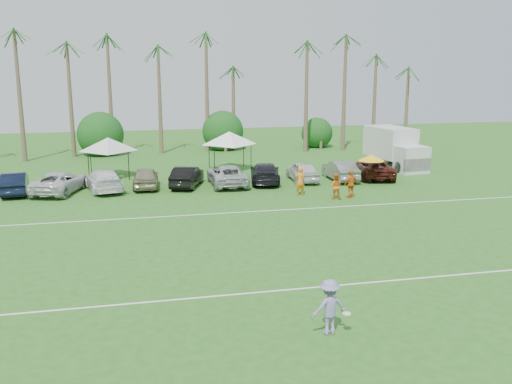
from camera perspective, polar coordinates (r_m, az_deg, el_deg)
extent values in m
plane|color=#29621D|center=(19.80, -1.29, -12.41)|extent=(120.00, 120.00, 0.00)
cube|color=white|center=(21.59, -2.38, -10.22)|extent=(80.00, 0.10, 0.01)
cube|color=white|center=(32.88, -6.20, -2.29)|extent=(80.00, 0.10, 0.01)
cone|color=brown|center=(56.35, -21.65, 8.19)|extent=(0.44, 0.44, 10.00)
cone|color=brown|center=(55.86, -17.59, 8.97)|extent=(0.44, 0.44, 11.00)
cone|color=brown|center=(55.78, -13.36, 7.66)|extent=(0.44, 0.44, 8.00)
cone|color=brown|center=(55.86, -9.24, 8.35)|extent=(0.44, 0.44, 9.00)
cone|color=brown|center=(56.22, -5.14, 9.00)|extent=(0.44, 0.44, 10.00)
cone|color=brown|center=(56.87, -1.10, 9.59)|extent=(0.44, 0.44, 11.00)
cone|color=brown|center=(58.19, 3.78, 8.15)|extent=(0.44, 0.44, 8.00)
cone|color=brown|center=(59.77, 8.44, 8.63)|extent=(0.44, 0.44, 9.00)
cone|color=brown|center=(61.72, 12.85, 9.04)|extent=(0.44, 0.44, 10.00)
cone|color=brown|center=(63.52, 16.17, 9.40)|extent=(0.44, 0.44, 11.00)
cylinder|color=brown|center=(57.17, -15.20, 4.34)|extent=(0.30, 0.30, 1.40)
sphere|color=#134517|center=(57.04, -15.26, 5.43)|extent=(4.00, 4.00, 4.00)
cylinder|color=brown|center=(57.92, -3.23, 4.85)|extent=(0.30, 0.30, 1.40)
sphere|color=#134517|center=(57.78, -3.24, 5.93)|extent=(4.00, 4.00, 4.00)
cylinder|color=brown|center=(60.38, 6.21, 5.11)|extent=(0.30, 0.30, 1.40)
sphere|color=#134517|center=(60.25, 6.23, 6.14)|extent=(4.00, 4.00, 4.00)
imported|color=orange|center=(37.68, 4.42, 1.10)|extent=(0.72, 0.50, 1.88)
imported|color=orange|center=(36.81, 7.96, 0.57)|extent=(0.98, 0.88, 1.66)
imported|color=orange|center=(37.27, 9.48, 0.78)|extent=(1.14, 0.73, 1.81)
cube|color=silver|center=(49.75, 13.26, 4.88)|extent=(3.07, 4.92, 2.52)
cube|color=silver|center=(47.24, 15.32, 3.15)|extent=(2.53, 2.09, 2.12)
cube|color=black|center=(46.68, 15.83, 2.63)|extent=(2.34, 0.58, 1.01)
cube|color=#E5590C|center=(50.51, 14.45, 4.41)|extent=(0.22, 1.61, 0.91)
cylinder|color=black|center=(46.94, 14.13, 2.41)|extent=(0.41, 0.94, 0.91)
cylinder|color=black|center=(48.08, 16.13, 2.52)|extent=(0.41, 0.94, 0.91)
cylinder|color=black|center=(50.46, 11.46, 3.21)|extent=(0.41, 0.94, 0.91)
cylinder|color=black|center=(51.52, 13.39, 3.31)|extent=(0.41, 0.94, 0.91)
cylinder|color=black|center=(43.64, -16.39, 2.30)|extent=(0.06, 0.06, 2.05)
cylinder|color=black|center=(43.55, -12.61, 2.49)|extent=(0.06, 0.06, 2.05)
cylinder|color=black|center=(46.47, -16.19, 2.91)|extent=(0.06, 0.06, 2.05)
cylinder|color=black|center=(46.38, -12.64, 3.08)|extent=(0.06, 0.06, 2.05)
pyramid|color=silver|center=(44.70, -14.60, 5.29)|extent=(4.43, 4.43, 1.03)
cylinder|color=black|center=(45.18, -4.18, 3.14)|extent=(0.06, 0.06, 2.11)
cylinder|color=black|center=(45.71, -0.50, 3.28)|extent=(0.06, 0.06, 2.11)
cylinder|color=black|center=(48.07, -4.71, 3.69)|extent=(0.06, 0.06, 2.11)
cylinder|color=black|center=(48.57, -1.25, 3.82)|extent=(0.06, 0.06, 2.11)
pyramid|color=white|center=(46.58, -2.69, 6.06)|extent=(4.55, 4.55, 1.05)
cylinder|color=black|center=(41.82, 11.41, 2.07)|extent=(0.05, 0.05, 1.95)
cone|color=yellow|center=(41.66, 11.47, 3.38)|extent=(1.95, 1.95, 0.44)
imported|color=#877EB3|center=(18.47, 7.33, -11.34)|extent=(1.25, 0.82, 1.81)
cylinder|color=white|center=(18.60, 9.06, -11.92)|extent=(0.27, 0.27, 0.03)
imported|color=black|center=(41.17, -22.99, 0.82)|extent=(2.04, 4.60, 1.47)
imported|color=silver|center=(40.49, -19.07, 0.94)|extent=(3.87, 5.76, 1.47)
imported|color=white|center=(40.36, -15.02, 1.17)|extent=(3.07, 5.37, 1.47)
imported|color=gray|center=(40.62, -10.98, 1.44)|extent=(2.00, 4.40, 1.47)
imported|color=black|center=(40.55, -6.92, 1.56)|extent=(2.92, 4.71, 1.47)
imported|color=#B6B7BA|center=(40.80, -2.90, 1.70)|extent=(2.51, 5.31, 1.47)
imported|color=black|center=(41.63, 0.92, 1.93)|extent=(3.06, 5.37, 1.47)
imported|color=silver|center=(42.39, 4.68, 2.08)|extent=(1.91, 4.37, 1.47)
imported|color=slate|center=(43.07, 8.42, 2.15)|extent=(1.61, 4.47, 1.47)
imported|color=#511A13|center=(44.42, 11.75, 2.33)|extent=(3.59, 5.70, 1.47)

